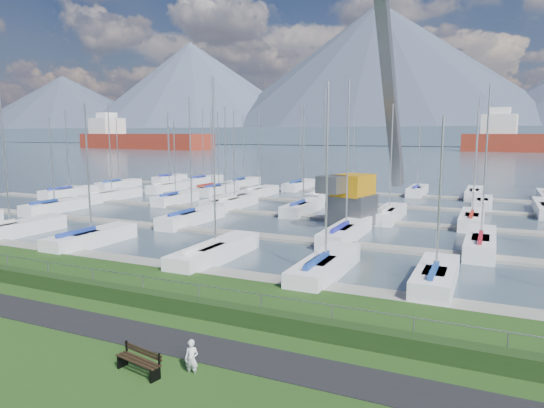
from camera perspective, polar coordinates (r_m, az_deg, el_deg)
The scene contains 12 objects.
path at distance 20.66m, azimuth -18.13°, elevation -13.80°, with size 160.00×2.00×0.04m, color black.
water at distance 277.34m, azimuth 21.97°, elevation 6.04°, with size 800.00×540.00×0.20m, color #3E4F5B.
hedge at distance 22.38m, azimuth -13.58°, elevation -10.95°, with size 80.00×0.70×0.70m, color black.
fence at distance 22.41m, azimuth -13.02°, elevation -8.61°, with size 0.04×0.04×80.00m, color gray.
foothill at distance 347.17m, azimuth 22.60°, elevation 7.39°, with size 900.00×80.00×12.00m, color #4A5A6C.
mountains at distance 423.38m, azimuth 24.33°, elevation 12.87°, with size 1190.00×360.00×115.00m.
docks at distance 45.59m, azimuth 7.34°, elevation -1.70°, with size 90.00×41.60×0.25m.
bench_right at distance 16.86m, azimuth -15.34°, elevation -17.36°, with size 1.85×0.76×0.85m.
person at distance 16.44m, azimuth -9.46°, elevation -17.06°, with size 0.46×0.30×1.26m, color silver.
crane at distance 42.56m, azimuth 10.62°, elevation 5.05°, with size 5.03×13.43×22.35m.
cargo_ship_west at distance 266.75m, azimuth -15.48°, elevation 7.16°, with size 82.59×28.83×21.50m.
sailboat_fleet at distance 48.80m, azimuth 5.85°, elevation 5.55°, with size 75.61×49.90×13.46m.
Camera 1 is at (13.23, -16.91, 7.63)m, focal length 32.00 mm.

